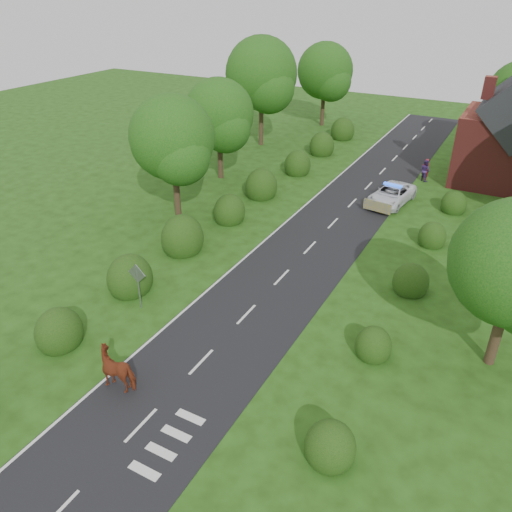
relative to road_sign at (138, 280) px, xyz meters
The scene contains 14 objects.
ground 5.63m from the road_sign, 21.80° to the right, with size 120.00×120.00×0.00m, color #204010.
road 14.03m from the road_sign, 68.96° to the left, with size 6.00×70.00×0.02m, color black.
road_markings 11.56m from the road_sign, 72.72° to the left, with size 4.96×70.00×0.01m.
hedgerow_left 9.85m from the road_sign, 98.87° to the left, with size 2.75×50.41×3.00m.
hedgerow_right 14.85m from the road_sign, 38.46° to the left, with size 2.10×45.78×2.10m.
tree_left_a 11.55m from the road_sign, 115.73° to the left, with size 5.74×5.60×8.38m.
tree_left_b 19.22m from the road_sign, 109.29° to the left, with size 5.74×5.60×8.07m.
tree_left_c 29.28m from the road_sign, 105.46° to the left, with size 6.97×6.80×10.22m.
tree_left_d 38.41m from the road_sign, 97.87° to the left, with size 6.15×6.00×8.89m.
road_sign is the anchor object (origin of this frame).
cow 5.53m from the road_sign, 58.43° to the right, with size 1.09×2.07×1.47m, color maroon.
police_van 20.74m from the road_sign, 68.78° to the left, with size 2.93×5.25×1.52m.
pedestrian_red 26.90m from the road_sign, 71.34° to the left, with size 0.66×0.44×1.82m, color maroon.
pedestrian_purple 26.80m from the road_sign, 71.21° to the left, with size 0.86×0.67×1.77m, color #452A6B.
Camera 1 is at (10.07, -13.53, 14.61)m, focal length 35.00 mm.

